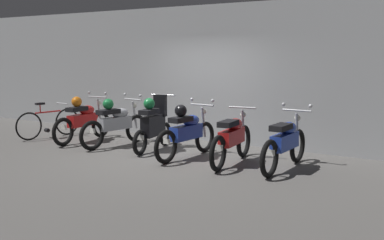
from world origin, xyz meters
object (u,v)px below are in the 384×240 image
motorbike_slot_5 (285,142)px  motorbike_slot_4 (232,138)px  motorbike_slot_0 (83,119)px  motorbike_slot_2 (154,124)px  motorbike_slot_3 (187,131)px  motorbike_slot_1 (115,123)px  bicycle (48,123)px

motorbike_slot_5 → motorbike_slot_4: bearing=-174.3°
motorbike_slot_0 → motorbike_slot_5: bearing=-0.4°
motorbike_slot_2 → motorbike_slot_3: 1.04m
motorbike_slot_1 → motorbike_slot_0: bearing=180.0°
motorbike_slot_1 → motorbike_slot_4: bearing=-2.5°
motorbike_slot_2 → motorbike_slot_5: motorbike_slot_2 is taller
motorbike_slot_1 → motorbike_slot_5: same height
motorbike_slot_0 → bicycle: (-1.11, -0.08, -0.17)m
motorbike_slot_0 → motorbike_slot_3: same height
bicycle → motorbike_slot_5: bearing=0.5°
motorbike_slot_0 → motorbike_slot_2: 2.01m
motorbike_slot_3 → bicycle: motorbike_slot_3 is taller
bicycle → motorbike_slot_4: bearing=-0.6°
motorbike_slot_2 → motorbike_slot_5: 3.02m
motorbike_slot_1 → bicycle: 2.13m
bicycle → motorbike_slot_2: bearing=3.2°
motorbike_slot_2 → bicycle: bearing=-176.8°
motorbike_slot_4 → motorbike_slot_5: (1.01, 0.10, 0.00)m
motorbike_slot_3 → motorbike_slot_2: bearing=166.2°
motorbike_slot_2 → motorbike_slot_3: (1.01, -0.25, -0.04)m
motorbike_slot_0 → motorbike_slot_3: size_ratio=1.00×
motorbike_slot_1 → motorbike_slot_5: bearing=-0.4°
motorbike_slot_3 → motorbike_slot_4: motorbike_slot_3 is taller
motorbike_slot_3 → motorbike_slot_0: bearing=177.0°
motorbike_slot_4 → bicycle: (-5.13, 0.05, -0.13)m
motorbike_slot_0 → motorbike_slot_5: (5.03, -0.03, -0.04)m
motorbike_slot_1 → motorbike_slot_2: motorbike_slot_2 is taller
motorbike_slot_2 → motorbike_slot_5: size_ratio=0.86×
motorbike_slot_0 → motorbike_slot_1: same height
motorbike_slot_1 → bicycle: size_ratio=1.14×
motorbike_slot_0 → motorbike_slot_1: (1.01, -0.00, 0.00)m
motorbike_slot_3 → motorbike_slot_4: bearing=1.4°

